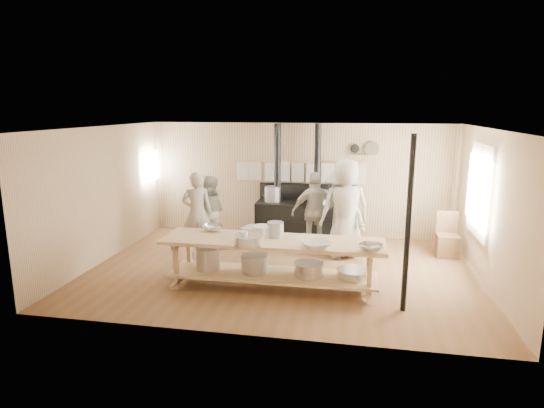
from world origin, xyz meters
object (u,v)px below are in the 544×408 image
at_px(cook_left, 210,212).
at_px(cook_by_window, 340,213).
at_px(stove, 296,216).
at_px(roasting_pan, 258,231).
at_px(prep_table, 272,259).
at_px(chair, 447,243).
at_px(cook_far_left, 197,213).
at_px(cook_center, 345,209).
at_px(cook_right, 315,212).

height_order(cook_left, cook_by_window, cook_by_window).
xyz_separation_m(stove, cook_by_window, (1.02, -1.02, 0.35)).
distance_m(stove, roasting_pan, 2.79).
distance_m(prep_table, chair, 3.93).
relative_size(cook_far_left, chair, 1.88).
height_order(stove, roasting_pan, stove).
height_order(cook_far_left, roasting_pan, cook_far_left).
relative_size(cook_center, chair, 2.21).
height_order(cook_by_window, roasting_pan, cook_by_window).
xyz_separation_m(prep_table, cook_center, (1.12, 1.89, 0.47)).
relative_size(cook_center, roasting_pan, 3.91).
relative_size(cook_far_left, cook_by_window, 0.97).
relative_size(cook_by_window, chair, 1.95).
relative_size(cook_far_left, roasting_pan, 3.34).
distance_m(stove, prep_table, 3.02).
xyz_separation_m(cook_left, roasting_pan, (1.43, -1.75, 0.13)).
bearing_deg(cook_left, roasting_pan, 128.00).
bearing_deg(chair, cook_left, -176.52).
distance_m(stove, cook_by_window, 1.49).
bearing_deg(prep_table, cook_left, 130.34).
bearing_deg(prep_table, cook_right, 76.85).
relative_size(cook_center, cook_right, 1.19).
xyz_separation_m(cook_right, chair, (2.65, 0.16, -0.57)).
distance_m(cook_far_left, chair, 5.08).
bearing_deg(chair, cook_right, -176.51).
bearing_deg(roasting_pan, cook_left, 129.18).
height_order(prep_table, roasting_pan, roasting_pan).
distance_m(cook_left, cook_center, 2.85).
bearing_deg(cook_left, cook_by_window, 178.17).
bearing_deg(roasting_pan, chair, 30.65).
bearing_deg(cook_right, roasting_pan, 52.42).
xyz_separation_m(cook_far_left, roasting_pan, (1.54, -1.31, 0.06)).
bearing_deg(prep_table, stove, 89.96).
height_order(prep_table, chair, chair).
relative_size(prep_table, chair, 4.00).
bearing_deg(cook_far_left, stove, -155.97).
bearing_deg(stove, roasting_pan, -96.11).
xyz_separation_m(cook_center, cook_right, (-0.62, 0.27, -0.16)).
height_order(stove, cook_left, stove).
bearing_deg(cook_by_window, chair, 34.56).
relative_size(cook_left, roasting_pan, 3.05).
relative_size(stove, roasting_pan, 5.12).
bearing_deg(prep_table, roasting_pan, 136.87).
bearing_deg(cook_left, cook_center, 176.06).
bearing_deg(cook_by_window, cook_center, -20.62).
height_order(cook_left, cook_right, cook_right).
height_order(cook_far_left, cook_left, cook_far_left).
height_order(chair, roasting_pan, roasting_pan).
xyz_separation_m(cook_center, chair, (2.04, 0.43, -0.73)).
bearing_deg(cook_center, cook_far_left, -12.26).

